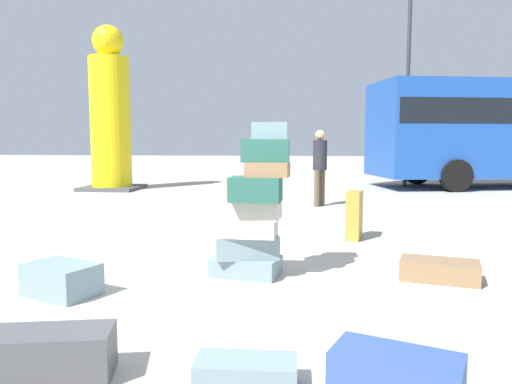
% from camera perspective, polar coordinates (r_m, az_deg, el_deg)
% --- Properties ---
extents(ground_plane, '(80.00, 80.00, 0.00)m').
position_cam_1_polar(ground_plane, '(5.03, -2.72, -10.52)').
color(ground_plane, '#ADA89E').
extents(suitcase_tower, '(0.84, 0.61, 1.61)m').
position_cam_1_polar(suitcase_tower, '(5.12, -0.34, -2.79)').
color(suitcase_tower, gray).
rests_on(suitcase_tower, ground).
extents(suitcase_tan_right_side, '(0.28, 0.45, 0.70)m').
position_cam_1_polar(suitcase_tan_right_side, '(7.25, 11.31, -2.66)').
color(suitcase_tan_right_side, '#B28C33').
rests_on(suitcase_tan_right_side, ground).
extents(suitcase_slate_behind_tower, '(0.77, 0.65, 0.30)m').
position_cam_1_polar(suitcase_slate_behind_tower, '(4.96, -21.59, -9.41)').
color(suitcase_slate_behind_tower, gray).
rests_on(suitcase_slate_behind_tower, ground).
extents(suitcase_slate_white_trunk, '(0.60, 0.30, 0.17)m').
position_cam_1_polar(suitcase_slate_white_trunk, '(3.05, -1.17, -20.22)').
color(suitcase_slate_white_trunk, gray).
rests_on(suitcase_slate_white_trunk, ground).
extents(suitcase_charcoal_left_side, '(0.80, 0.49, 0.30)m').
position_cam_1_polar(suitcase_charcoal_left_side, '(3.35, -22.85, -17.00)').
color(suitcase_charcoal_left_side, '#4C4C51').
rests_on(suitcase_charcoal_left_side, ground).
extents(suitcase_navy_upright_blue, '(0.76, 0.58, 0.28)m').
position_cam_1_polar(suitcase_navy_upright_blue, '(2.96, 15.92, -20.05)').
color(suitcase_navy_upright_blue, '#334F99').
rests_on(suitcase_navy_upright_blue, ground).
extents(suitcase_brown_foreground_near, '(0.84, 0.57, 0.21)m').
position_cam_1_polar(suitcase_brown_foreground_near, '(5.43, 20.48, -8.49)').
color(suitcase_brown_foreground_near, olive).
rests_on(suitcase_brown_foreground_near, ground).
extents(person_bearded_onlooker, '(0.30, 0.31, 1.65)m').
position_cam_1_polar(person_bearded_onlooker, '(10.73, 7.42, 3.58)').
color(person_bearded_onlooker, brown).
rests_on(person_bearded_onlooker, ground).
extents(yellow_dummy_statue, '(1.59, 1.59, 4.66)m').
position_cam_1_polar(yellow_dummy_statue, '(14.88, -16.52, 8.31)').
color(yellow_dummy_statue, yellow).
rests_on(yellow_dummy_statue, ground).
extents(lamp_post, '(0.36, 0.36, 6.48)m').
position_cam_1_polar(lamp_post, '(16.13, 17.29, 15.62)').
color(lamp_post, '#333338').
rests_on(lamp_post, ground).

